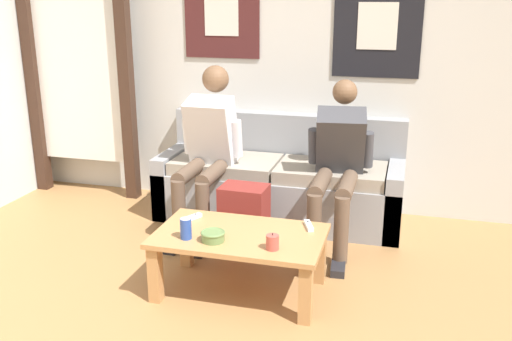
# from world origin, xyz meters

# --- Properties ---
(wall_back) EXTENTS (10.00, 0.07, 2.55)m
(wall_back) POSITION_xyz_m (0.00, 2.48, 1.28)
(wall_back) COLOR silver
(wall_back) RESTS_ON ground_plane
(door_frame) EXTENTS (1.00, 0.10, 2.15)m
(door_frame) POSITION_xyz_m (-1.85, 2.26, 1.20)
(door_frame) COLOR #382319
(door_frame) RESTS_ON ground_plane
(couch) EXTENTS (1.90, 0.69, 0.79)m
(couch) POSITION_xyz_m (-0.04, 2.13, 0.28)
(couch) COLOR gray
(couch) RESTS_ON ground_plane
(coffee_table) EXTENTS (0.99, 0.59, 0.38)m
(coffee_table) POSITION_xyz_m (0.00, 0.89, 0.31)
(coffee_table) COLOR #B27F4C
(coffee_table) RESTS_ON ground_plane
(person_seated_adult) EXTENTS (0.47, 0.88, 1.21)m
(person_seated_adult) POSITION_xyz_m (-0.52, 1.79, 0.66)
(person_seated_adult) COLOR brown
(person_seated_adult) RESTS_ON ground_plane
(person_seated_teen) EXTENTS (0.47, 0.94, 1.14)m
(person_seated_teen) POSITION_xyz_m (0.45, 1.79, 0.61)
(person_seated_teen) COLOR brown
(person_seated_teen) RESTS_ON ground_plane
(backpack) EXTENTS (0.33, 0.27, 0.46)m
(backpack) POSITION_xyz_m (-0.15, 1.46, 0.22)
(backpack) COLOR maroon
(backpack) RESTS_ON ground_plane
(ceramic_bowl) EXTENTS (0.14, 0.14, 0.06)m
(ceramic_bowl) POSITION_xyz_m (-0.12, 0.75, 0.41)
(ceramic_bowl) COLOR #607F47
(ceramic_bowl) RESTS_ON coffee_table
(pillar_candle) EXTENTS (0.07, 0.07, 0.10)m
(pillar_candle) POSITION_xyz_m (0.24, 0.73, 0.42)
(pillar_candle) COLOR #B24C42
(pillar_candle) RESTS_ON coffee_table
(drink_can_blue) EXTENTS (0.07, 0.07, 0.12)m
(drink_can_blue) POSITION_xyz_m (-0.28, 0.74, 0.44)
(drink_can_blue) COLOR #28479E
(drink_can_blue) RESTS_ON coffee_table
(game_controller_near_left) EXTENTS (0.10, 0.14, 0.03)m
(game_controller_near_left) POSITION_xyz_m (-0.35, 1.02, 0.39)
(game_controller_near_left) COLOR white
(game_controller_near_left) RESTS_ON coffee_table
(game_controller_near_right) EXTENTS (0.08, 0.15, 0.03)m
(game_controller_near_right) POSITION_xyz_m (0.38, 1.09, 0.39)
(game_controller_near_right) COLOR white
(game_controller_near_right) RESTS_ON coffee_table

